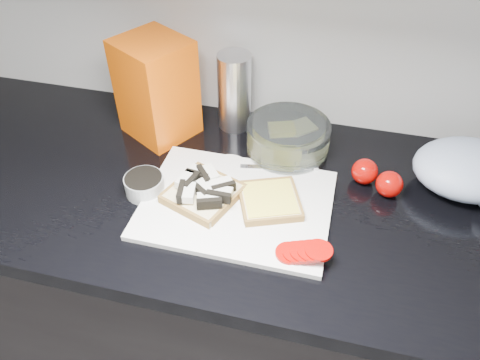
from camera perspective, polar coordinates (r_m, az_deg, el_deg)
name	(u,v)px	position (r m, az deg, el deg)	size (l,w,h in m)	color
base_cabinet	(278,313)	(1.41, 4.65, -15.82)	(3.50, 0.60, 0.86)	black
countertop	(289,202)	(1.05, 5.99, -2.74)	(3.50, 0.64, 0.04)	black
cutting_board	(237,204)	(1.01, -0.42, -2.97)	(0.40, 0.30, 0.01)	white
bread_left	(204,191)	(1.01, -4.45, -1.38)	(0.18, 0.18, 0.04)	beige
bread_right	(270,201)	(1.00, 3.64, -2.52)	(0.17, 0.17, 0.02)	beige
tomato_slices	(304,252)	(0.91, 7.77, -8.66)	(0.12, 0.07, 0.02)	#A80803
knife	(289,167)	(1.09, 6.01, 1.55)	(0.18, 0.05, 0.01)	#B9B9BE
seed_tub	(144,184)	(1.05, -11.59, -0.48)	(0.09, 0.09, 0.04)	#A9AFAF
tub_lid	(229,167)	(1.10, -1.35, 1.61)	(0.09, 0.09, 0.01)	white
glass_bowl	(288,139)	(1.13, 5.85, 4.99)	(0.20, 0.20, 0.08)	silver
bread_bag	(157,89)	(1.17, -10.14, 10.91)	(0.16, 0.15, 0.25)	#F65304
steel_canister	(234,92)	(1.19, -0.70, 10.69)	(0.08, 0.08, 0.20)	silver
grocery_bag	(474,173)	(1.13, 26.62, 0.78)	(0.27, 0.23, 0.11)	#ADBCD5
whole_tomatoes	(377,178)	(1.08, 16.34, 0.26)	(0.11, 0.09, 0.06)	#A80803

